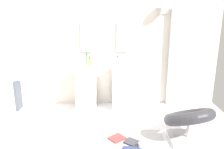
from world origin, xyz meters
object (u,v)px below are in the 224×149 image
magazine_red (117,138)px  soap_bottle_amber (90,62)px  pedestal_sink_left (86,87)px  lounge_chair (189,120)px  pedestal_sink_right (122,86)px  coffee_mug (141,146)px  soap_bottle_clear (118,61)px  shower_column (171,56)px  towel_rack (16,96)px  magazine_charcoal (133,143)px  soap_bottle_green (87,59)px

magazine_red → soap_bottle_amber: 1.56m
pedestal_sink_left → lounge_chair: 2.10m
pedestal_sink_right → coffee_mug: 1.54m
magazine_red → soap_bottle_clear: size_ratio=1.24×
soap_bottle_amber → shower_column: bearing=10.9°
lounge_chair → towel_rack: size_ratio=1.07×
magazine_charcoal → coffee_mug: (0.10, -0.13, 0.03)m
towel_rack → magazine_red: 1.77m
towel_rack → soap_bottle_amber: 1.44m
lounge_chair → soap_bottle_amber: 2.07m
magazine_charcoal → magazine_red: 0.28m
shower_column → magazine_charcoal: (-0.93, -1.55, -1.06)m
pedestal_sink_right → soap_bottle_amber: 0.84m
pedestal_sink_left → pedestal_sink_right: 0.73m
soap_bottle_clear → pedestal_sink_left: bearing=174.3°
soap_bottle_amber → soap_bottle_clear: bearing=4.6°
pedestal_sink_right → coffee_mug: (0.20, -1.46, -0.43)m
lounge_chair → soap_bottle_amber: bearing=144.9°
pedestal_sink_left → towel_rack: size_ratio=1.10×
soap_bottle_green → soap_bottle_clear: bearing=-15.3°
towel_rack → soap_bottle_amber: bearing=34.7°
soap_bottle_green → towel_rack: bearing=-136.7°
pedestal_sink_left → towel_rack: (-1.04, -0.90, 0.15)m
towel_rack → soap_bottle_amber: soap_bottle_amber is taller
pedestal_sink_left → magazine_charcoal: 1.64m
pedestal_sink_right → soap_bottle_clear: size_ratio=5.58×
pedestal_sink_right → magazine_charcoal: pedestal_sink_right is taller
pedestal_sink_left → coffee_mug: 1.79m
pedestal_sink_right → soap_bottle_green: soap_bottle_green is taller
pedestal_sink_left → soap_bottle_green: size_ratio=5.56×
pedestal_sink_left → magazine_red: pedestal_sink_left is taller
lounge_chair → magazine_charcoal: bearing=-173.1°
coffee_mug → magazine_red: bearing=142.3°
soap_bottle_clear → soap_bottle_green: same height
pedestal_sink_left → shower_column: 1.87m
pedestal_sink_right → magazine_red: size_ratio=4.51×
pedestal_sink_right → magazine_red: pedestal_sink_right is taller
shower_column → soap_bottle_clear: (-1.13, -0.28, -0.05)m
towel_rack → soap_bottle_amber: (1.14, 0.79, 0.40)m
towel_rack → magazine_red: towel_rack is taller
magazine_charcoal → soap_bottle_amber: 1.75m
magazine_charcoal → magazine_red: bearing=-172.0°
soap_bottle_green → pedestal_sink_right: bearing=-8.4°
pedestal_sink_left → magazine_red: size_ratio=4.51×
magazine_charcoal → pedestal_sink_right: bearing=131.2°
soap_bottle_green → pedestal_sink_left: bearing=-101.1°
shower_column → lounge_chair: shower_column is taller
soap_bottle_green → soap_bottle_amber: bearing=-70.1°
lounge_chair → magazine_red: size_ratio=4.39×
shower_column → towel_rack: shower_column is taller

